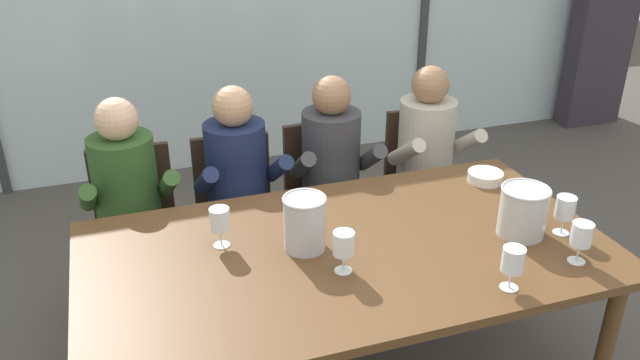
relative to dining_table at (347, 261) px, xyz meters
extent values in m
plane|color=#4C4742|center=(0.00, 1.00, -0.69)|extent=(14.00, 14.00, 0.00)
cube|color=brown|center=(0.00, 0.00, 0.05)|extent=(2.17, 1.17, 0.04)
cylinder|color=brown|center=(0.99, -0.49, -0.33)|extent=(0.07, 0.07, 0.71)
cylinder|color=brown|center=(-0.99, 0.49, -0.33)|extent=(0.07, 0.07, 0.71)
cylinder|color=brown|center=(0.99, 0.49, -0.33)|extent=(0.07, 0.07, 0.71)
cube|color=#332319|center=(-0.81, 0.90, -0.25)|extent=(0.45, 0.45, 0.03)
cube|color=#332319|center=(-0.80, 1.10, -0.03)|extent=(0.42, 0.05, 0.42)
cylinder|color=#332319|center=(-1.00, 0.72, -0.48)|extent=(0.04, 0.04, 0.42)
cylinder|color=#332319|center=(-0.62, 0.70, -0.48)|extent=(0.04, 0.04, 0.42)
cylinder|color=#332319|center=(-0.99, 1.10, -0.48)|extent=(0.04, 0.04, 0.42)
cylinder|color=#332319|center=(-0.61, 1.08, -0.48)|extent=(0.04, 0.04, 0.42)
cube|color=#332319|center=(-0.29, 0.88, -0.25)|extent=(0.47, 0.47, 0.03)
cube|color=#332319|center=(-0.27, 1.08, -0.03)|extent=(0.42, 0.07, 0.42)
cylinder|color=#332319|center=(-0.49, 0.70, -0.48)|extent=(0.04, 0.04, 0.42)
cylinder|color=#332319|center=(-0.11, 0.67, -0.48)|extent=(0.04, 0.04, 0.42)
cylinder|color=#332319|center=(-0.46, 1.08, -0.48)|extent=(0.04, 0.04, 0.42)
cylinder|color=#332319|center=(-0.08, 1.05, -0.48)|extent=(0.04, 0.04, 0.42)
cube|color=#332319|center=(0.26, 0.92, -0.25)|extent=(0.46, 0.46, 0.03)
cube|color=#332319|center=(0.25, 1.12, -0.03)|extent=(0.42, 0.06, 0.42)
cylinder|color=#332319|center=(0.08, 0.72, -0.48)|extent=(0.04, 0.04, 0.42)
cylinder|color=#332319|center=(0.46, 0.74, -0.48)|extent=(0.04, 0.04, 0.42)
cylinder|color=#332319|center=(0.06, 1.10, -0.48)|extent=(0.04, 0.04, 0.42)
cylinder|color=#332319|center=(0.44, 1.12, -0.48)|extent=(0.04, 0.04, 0.42)
cube|color=#332319|center=(0.88, 0.93, -0.25)|extent=(0.47, 0.47, 0.03)
cube|color=#332319|center=(0.89, 1.12, -0.03)|extent=(0.42, 0.07, 0.42)
cylinder|color=#332319|center=(0.67, 0.75, -0.48)|extent=(0.04, 0.04, 0.42)
cylinder|color=#332319|center=(1.05, 0.72, -0.48)|extent=(0.04, 0.04, 0.42)
cylinder|color=#332319|center=(0.70, 1.13, -0.48)|extent=(0.04, 0.04, 0.42)
cylinder|color=#332319|center=(1.08, 1.10, -0.48)|extent=(0.04, 0.04, 0.42)
cylinder|color=#2D5123|center=(-0.83, 0.94, 0.04)|extent=(0.34, 0.34, 0.52)
sphere|color=#DBAD89|center=(-0.83, 0.94, 0.40)|extent=(0.21, 0.21, 0.21)
cube|color=#47423D|center=(-0.90, 0.73, -0.22)|extent=(0.16, 0.41, 0.13)
cube|color=#47423D|center=(-0.72, 0.74, -0.22)|extent=(0.16, 0.41, 0.13)
cylinder|color=#47423D|center=(-0.89, 0.53, -0.46)|extent=(0.10, 0.10, 0.45)
cylinder|color=#47423D|center=(-0.71, 0.54, -0.46)|extent=(0.10, 0.10, 0.45)
cylinder|color=#2D5123|center=(-1.01, 0.80, 0.07)|extent=(0.11, 0.33, 0.26)
cylinder|color=#2D5123|center=(-0.63, 0.83, 0.07)|extent=(0.11, 0.33, 0.26)
cylinder|color=#192347|center=(-0.27, 0.94, 0.04)|extent=(0.34, 0.34, 0.52)
sphere|color=tan|center=(-0.27, 0.94, 0.40)|extent=(0.21, 0.21, 0.21)
cube|color=#47423D|center=(-0.34, 0.73, -0.22)|extent=(0.15, 0.41, 0.13)
cube|color=#47423D|center=(-0.16, 0.74, -0.22)|extent=(0.15, 0.41, 0.13)
cylinder|color=#47423D|center=(-0.33, 0.53, -0.46)|extent=(0.10, 0.10, 0.45)
cylinder|color=#47423D|center=(-0.15, 0.54, -0.46)|extent=(0.10, 0.10, 0.45)
cylinder|color=#192347|center=(-0.45, 0.81, 0.07)|extent=(0.10, 0.33, 0.26)
cylinder|color=#192347|center=(-0.07, 0.83, 0.07)|extent=(0.10, 0.33, 0.26)
cylinder|color=#38383D|center=(0.26, 0.94, 0.04)|extent=(0.34, 0.34, 0.52)
sphere|color=#936B4C|center=(0.26, 0.94, 0.40)|extent=(0.21, 0.21, 0.21)
cube|color=#47423D|center=(0.16, 0.74, -0.22)|extent=(0.15, 0.41, 0.13)
cube|color=#47423D|center=(0.34, 0.73, -0.22)|extent=(0.15, 0.41, 0.13)
cylinder|color=#47423D|center=(0.15, 0.54, -0.46)|extent=(0.10, 0.10, 0.45)
cylinder|color=#47423D|center=(0.33, 0.53, -0.46)|extent=(0.10, 0.10, 0.45)
cylinder|color=#38383D|center=(0.06, 0.83, 0.07)|extent=(0.10, 0.33, 0.26)
cylinder|color=#38383D|center=(0.44, 0.80, 0.07)|extent=(0.10, 0.33, 0.26)
cylinder|color=#B7AD9E|center=(0.84, 0.94, 0.04)|extent=(0.33, 0.33, 0.52)
sphere|color=#936B4C|center=(0.84, 0.94, 0.40)|extent=(0.21, 0.21, 0.21)
cube|color=#47423D|center=(0.76, 0.73, -0.22)|extent=(0.14, 0.40, 0.13)
cube|color=#47423D|center=(0.94, 0.74, -0.22)|extent=(0.14, 0.40, 0.13)
cylinder|color=#47423D|center=(0.76, 0.53, -0.46)|extent=(0.10, 0.10, 0.45)
cylinder|color=#47423D|center=(0.94, 0.54, -0.46)|extent=(0.10, 0.10, 0.45)
cylinder|color=#B7AD9E|center=(0.65, 0.81, 0.07)|extent=(0.09, 0.33, 0.26)
cylinder|color=#B7AD9E|center=(1.03, 0.82, 0.07)|extent=(0.09, 0.33, 0.26)
cylinder|color=#B7B7BC|center=(-0.16, 0.06, 0.18)|extent=(0.17, 0.17, 0.23)
torus|color=silver|center=(-0.16, 0.06, 0.29)|extent=(0.18, 0.18, 0.01)
cylinder|color=#B7B7BC|center=(0.74, -0.13, 0.17)|extent=(0.20, 0.20, 0.21)
torus|color=silver|center=(0.74, -0.13, 0.28)|extent=(0.21, 0.21, 0.01)
cylinder|color=silver|center=(0.87, 0.36, 0.09)|extent=(0.18, 0.18, 0.05)
cylinder|color=silver|center=(-0.07, -0.15, 0.07)|extent=(0.07, 0.07, 0.00)
cylinder|color=silver|center=(-0.07, -0.15, 0.11)|extent=(0.01, 0.01, 0.07)
cylinder|color=silver|center=(-0.07, -0.15, 0.19)|extent=(0.08, 0.08, 0.09)
cylinder|color=#E0D184|center=(-0.07, -0.15, 0.17)|extent=(0.07, 0.07, 0.04)
cylinder|color=silver|center=(0.83, -0.39, 0.07)|extent=(0.07, 0.07, 0.00)
cylinder|color=silver|center=(0.83, -0.39, 0.11)|extent=(0.01, 0.01, 0.07)
cylinder|color=silver|center=(0.83, -0.39, 0.19)|extent=(0.08, 0.08, 0.09)
cylinder|color=maroon|center=(0.83, -0.39, 0.17)|extent=(0.07, 0.07, 0.04)
cylinder|color=silver|center=(-0.49, 0.18, 0.07)|extent=(0.07, 0.07, 0.00)
cylinder|color=silver|center=(-0.49, 0.18, 0.11)|extent=(0.01, 0.01, 0.07)
cylinder|color=silver|center=(-0.49, 0.18, 0.19)|extent=(0.08, 0.08, 0.09)
cylinder|color=#560C1E|center=(-0.49, 0.18, 0.17)|extent=(0.07, 0.07, 0.04)
cylinder|color=silver|center=(0.48, -0.46, 0.07)|extent=(0.07, 0.07, 0.00)
cylinder|color=silver|center=(0.48, -0.46, 0.11)|extent=(0.01, 0.01, 0.07)
cylinder|color=silver|center=(0.48, -0.46, 0.19)|extent=(0.08, 0.08, 0.09)
cylinder|color=maroon|center=(0.48, -0.46, 0.17)|extent=(0.07, 0.07, 0.04)
cylinder|color=silver|center=(0.91, -0.18, 0.07)|extent=(0.07, 0.07, 0.00)
cylinder|color=silver|center=(0.91, -0.18, 0.11)|extent=(0.01, 0.01, 0.07)
cylinder|color=silver|center=(0.91, -0.18, 0.19)|extent=(0.08, 0.08, 0.09)
cylinder|color=#E0D184|center=(0.91, -0.18, 0.17)|extent=(0.07, 0.07, 0.04)
camera|label=1|loc=(-0.83, -2.12, 1.50)|focal=36.40mm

